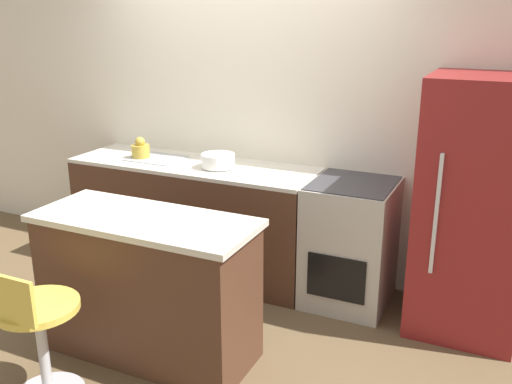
# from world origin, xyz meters

# --- Properties ---
(ground_plane) EXTENTS (14.00, 14.00, 0.00)m
(ground_plane) POSITION_xyz_m (0.00, 0.00, 0.00)
(ground_plane) COLOR brown
(wall_back) EXTENTS (8.00, 0.06, 2.60)m
(wall_back) POSITION_xyz_m (0.00, 0.70, 1.30)
(wall_back) COLOR silver
(wall_back) RESTS_ON ground_plane
(back_counter) EXTENTS (2.06, 0.65, 0.94)m
(back_counter) POSITION_xyz_m (-0.31, 0.34, 0.47)
(back_counter) COLOR #4C2D1E
(back_counter) RESTS_ON ground_plane
(kitchen_island) EXTENTS (1.40, 0.58, 0.93)m
(kitchen_island) POSITION_xyz_m (0.08, -0.87, 0.47)
(kitchen_island) COLOR #4C2D1E
(kitchen_island) RESTS_ON ground_plane
(oven_range) EXTENTS (0.60, 0.66, 0.94)m
(oven_range) POSITION_xyz_m (1.03, 0.34, 0.47)
(oven_range) COLOR #B7B2A8
(oven_range) RESTS_ON ground_plane
(refrigerator) EXTENTS (0.70, 0.71, 1.74)m
(refrigerator) POSITION_xyz_m (1.86, 0.32, 0.87)
(refrigerator) COLOR maroon
(refrigerator) RESTS_ON ground_plane
(stool_chair) EXTENTS (0.45, 0.45, 0.85)m
(stool_chair) POSITION_xyz_m (-0.20, -1.53, 0.43)
(stool_chair) COLOR #B7B7BC
(stool_chair) RESTS_ON ground_plane
(kettle) EXTENTS (0.15, 0.15, 0.17)m
(kettle) POSITION_xyz_m (-0.79, 0.31, 1.01)
(kettle) COLOR #B29333
(kettle) RESTS_ON back_counter
(mixing_bowl) EXTENTS (0.27, 0.27, 0.11)m
(mixing_bowl) POSITION_xyz_m (-0.05, 0.31, 0.99)
(mixing_bowl) COLOR white
(mixing_bowl) RESTS_ON back_counter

